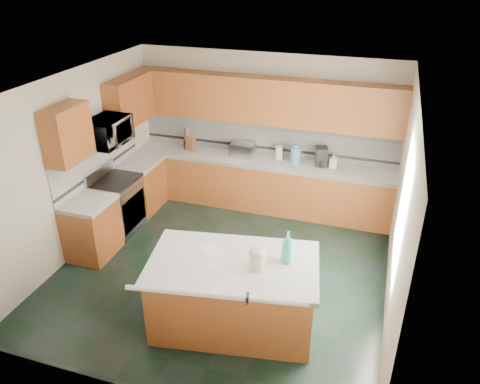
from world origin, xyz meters
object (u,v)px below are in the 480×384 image
(treat_jar, at_px, (257,261))
(soap_bottle_island, at_px, (288,247))
(toaster_oven, at_px, (243,150))
(coffee_maker, at_px, (321,157))
(island_top, at_px, (233,264))
(island_base, at_px, (233,295))
(knife_block, at_px, (191,143))

(treat_jar, xyz_separation_m, soap_bottle_island, (0.29, 0.23, 0.10))
(treat_jar, height_order, toaster_oven, toaster_oven)
(soap_bottle_island, relative_size, coffee_maker, 1.23)
(island_top, bearing_deg, soap_bottle_island, 10.05)
(island_base, relative_size, treat_jar, 9.98)
(island_top, xyz_separation_m, soap_bottle_island, (0.60, 0.21, 0.23))
(knife_block, bearing_deg, toaster_oven, 4.74)
(island_base, relative_size, soap_bottle_island, 4.76)
(island_top, xyz_separation_m, coffee_maker, (0.52, 3.09, 0.19))
(soap_bottle_island, height_order, knife_block, soap_bottle_island)
(island_top, distance_m, toaster_oven, 3.18)
(knife_block, xyz_separation_m, coffee_maker, (2.37, 0.03, 0.04))
(toaster_oven, bearing_deg, knife_block, -179.88)
(knife_block, distance_m, toaster_oven, 1.00)
(island_base, bearing_deg, island_top, 0.00)
(knife_block, bearing_deg, coffee_maker, 5.47)
(island_top, relative_size, knife_block, 7.90)
(soap_bottle_island, bearing_deg, toaster_oven, 110.51)
(knife_block, xyz_separation_m, toaster_oven, (1.00, 0.00, -0.01))
(island_base, relative_size, island_top, 0.95)
(soap_bottle_island, relative_size, toaster_oven, 0.96)
(island_base, bearing_deg, soap_bottle_island, 10.05)
(treat_jar, bearing_deg, island_top, 176.72)
(soap_bottle_island, height_order, coffee_maker, soap_bottle_island)
(treat_jar, height_order, knife_block, knife_block)
(treat_jar, distance_m, coffee_maker, 3.12)
(island_top, distance_m, coffee_maker, 3.14)
(treat_jar, bearing_deg, coffee_maker, 86.74)
(soap_bottle_island, distance_m, knife_block, 3.76)
(island_top, xyz_separation_m, treat_jar, (0.30, -0.02, 0.12))
(island_base, bearing_deg, knife_block, 111.51)
(island_top, distance_m, knife_block, 3.58)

